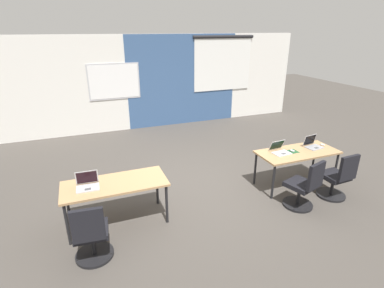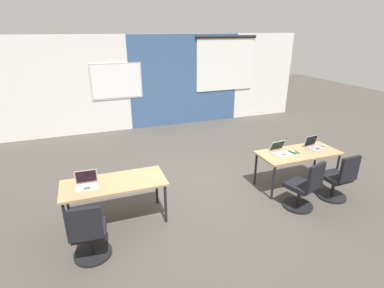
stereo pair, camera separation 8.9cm
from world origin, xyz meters
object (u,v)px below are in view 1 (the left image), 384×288
object	(u,v)px
desk_near_left	(115,186)
chair_near_left_end	(91,237)
desk_near_right	(297,154)
mouse_near_right_inner	(292,151)
laptop_near_left_end	(87,184)
mouse_near_right_end	(323,145)
chair_near_right_end	(337,180)
laptop_near_right_inner	(280,150)
laptop_near_right_end	(313,145)
chair_near_right_inner	(304,188)

from	to	relation	value
desk_near_left	chair_near_left_end	size ratio (longest dim) A/B	1.74
desk_near_right	chair_near_left_end	distance (m)	4.01
mouse_near_right_inner	desk_near_left	bearing A→B (deg)	-179.52
laptop_near_left_end	mouse_near_right_end	size ratio (longest dim) A/B	3.01
chair_near_left_end	mouse_near_right_end	xyz separation A→B (m)	(4.61, 0.82, 0.36)
chair_near_left_end	chair_near_right_end	size ratio (longest dim) A/B	1.00
mouse_near_right_inner	chair_near_right_end	world-z (taller)	chair_near_right_end
laptop_near_right_inner	mouse_near_right_inner	xyz separation A→B (m)	(0.26, -0.05, -0.03)
desk_near_right	laptop_near_right_end	distance (m)	0.44
desk_near_left	chair_near_right_end	distance (m)	3.94
desk_near_left	laptop_near_left_end	world-z (taller)	laptop_near_left_end
laptop_near_left_end	desk_near_left	bearing A→B (deg)	0.87
desk_near_left	chair_near_right_inner	size ratio (longest dim) A/B	1.74
laptop_near_left_end	chair_near_left_end	bearing A→B (deg)	-90.36
desk_near_right	chair_near_right_end	distance (m)	0.83
desk_near_left	chair_near_left_end	bearing A→B (deg)	-120.03
laptop_near_left_end	mouse_near_right_inner	bearing A→B (deg)	2.56
mouse_near_right_inner	laptop_near_right_end	size ratio (longest dim) A/B	0.31
mouse_near_right_end	chair_near_right_end	world-z (taller)	chair_near_right_end
laptop_near_right_inner	mouse_near_right_inner	size ratio (longest dim) A/B	3.16
chair_near_right_inner	laptop_near_right_end	xyz separation A→B (m)	(0.84, 0.81, 0.39)
desk_near_right	chair_near_right_inner	bearing A→B (deg)	-119.97
chair_near_right_inner	laptop_near_right_end	bearing A→B (deg)	-152.80
laptop_near_right_end	mouse_near_right_end	distance (m)	0.26
chair_near_right_end	chair_near_right_inner	bearing A→B (deg)	0.09
laptop_near_right_inner	chair_near_left_end	xyz separation A→B (m)	(-3.56, -0.82, -0.39)
desk_near_right	chair_near_right_inner	size ratio (longest dim) A/B	1.74
laptop_near_left_end	chair_near_right_end	size ratio (longest dim) A/B	0.37
laptop_near_right_inner	mouse_near_right_end	size ratio (longest dim) A/B	3.13
chair_near_right_inner	laptop_near_right_end	size ratio (longest dim) A/B	2.52
mouse_near_right_end	laptop_near_left_end	bearing A→B (deg)	-179.23
desk_near_left	chair_near_right_end	xyz separation A→B (m)	(3.87, -0.69, -0.28)
chair_near_right_inner	chair_near_left_end	size ratio (longest dim) A/B	1.00
desk_near_left	mouse_near_right_inner	distance (m)	3.39
desk_near_right	laptop_near_right_inner	world-z (taller)	laptop_near_right_inner
chair_near_right_inner	laptop_near_left_end	size ratio (longest dim) A/B	2.70
chair_near_left_end	chair_near_right_end	xyz separation A→B (m)	(4.30, 0.05, 0.00)
chair_near_left_end	laptop_near_right_end	bearing A→B (deg)	-163.88
mouse_near_right_end	chair_near_left_end	bearing A→B (deg)	-169.96
laptop_near_left_end	chair_near_left_end	size ratio (longest dim) A/B	0.37
desk_near_right	mouse_near_right_end	world-z (taller)	mouse_near_right_end
desk_near_left	laptop_near_left_end	xyz separation A→B (m)	(-0.40, 0.01, 0.11)
laptop_near_left_end	mouse_near_right_end	xyz separation A→B (m)	(4.57, 0.06, -0.03)
desk_near_right	mouse_near_right_end	size ratio (longest dim) A/B	14.15
laptop_near_right_end	chair_near_right_end	bearing A→B (deg)	-102.29
mouse_near_right_inner	mouse_near_right_end	size ratio (longest dim) A/B	0.99
laptop_near_right_end	chair_near_left_end	bearing A→B (deg)	-177.48
desk_near_left	laptop_near_right_inner	world-z (taller)	laptop_near_right_inner
desk_near_right	chair_near_left_end	size ratio (longest dim) A/B	1.74
desk_near_right	laptop_near_right_inner	distance (m)	0.39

